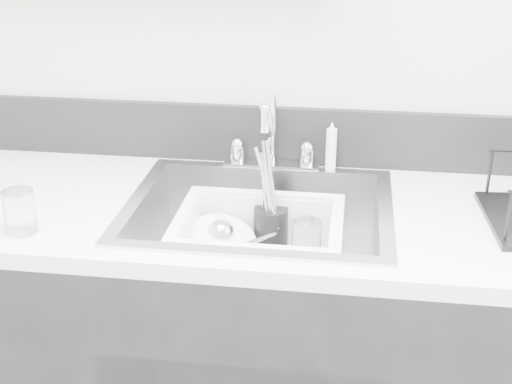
# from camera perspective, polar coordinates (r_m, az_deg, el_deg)

# --- Properties ---
(counter_run) EXTENTS (3.20, 0.62, 0.92)m
(counter_run) POSITION_cam_1_polar(r_m,az_deg,el_deg) (1.96, 0.21, -13.48)
(counter_run) COLOR black
(counter_run) RESTS_ON ground
(backsplash) EXTENTS (3.20, 0.02, 0.16)m
(backsplash) POSITION_cam_1_polar(r_m,az_deg,el_deg) (1.97, 1.43, 4.56)
(backsplash) COLOR black
(backsplash) RESTS_ON counter_run
(sink) EXTENTS (0.64, 0.52, 0.20)m
(sink) POSITION_cam_1_polar(r_m,az_deg,el_deg) (1.76, 0.23, -3.83)
(sink) COLOR silver
(sink) RESTS_ON counter_run
(faucet) EXTENTS (0.26, 0.18, 0.23)m
(faucet) POSITION_cam_1_polar(r_m,az_deg,el_deg) (1.92, 1.24, 3.50)
(faucet) COLOR silver
(faucet) RESTS_ON counter_run
(side_sprayer) EXTENTS (0.03, 0.03, 0.14)m
(side_sprayer) POSITION_cam_1_polar(r_m,az_deg,el_deg) (1.92, 6.03, 3.62)
(side_sprayer) COLOR white
(side_sprayer) RESTS_ON counter_run
(wash_tub) EXTENTS (0.45, 0.39, 0.15)m
(wash_tub) POSITION_cam_1_polar(r_m,az_deg,el_deg) (1.73, 0.24, -4.34)
(wash_tub) COLOR white
(wash_tub) RESTS_ON sink
(plate_stack) EXTENTS (0.22, 0.22, 0.09)m
(plate_stack) POSITION_cam_1_polar(r_m,az_deg,el_deg) (1.80, -2.60, -4.71)
(plate_stack) COLOR white
(plate_stack) RESTS_ON wash_tub
(utensil_cup) EXTENTS (0.09, 0.09, 0.30)m
(utensil_cup) POSITION_cam_1_polar(r_m,az_deg,el_deg) (1.83, 1.18, -2.65)
(utensil_cup) COLOR black
(utensil_cup) RESTS_ON wash_tub
(ladle) EXTENTS (0.29, 0.20, 0.08)m
(ladle) POSITION_cam_1_polar(r_m,az_deg,el_deg) (1.78, -0.97, -4.36)
(ladle) COLOR silver
(ladle) RESTS_ON wash_tub
(tumbler_in_tub) EXTENTS (0.10, 0.10, 0.11)m
(tumbler_in_tub) POSITION_cam_1_polar(r_m,az_deg,el_deg) (1.78, 4.03, -3.97)
(tumbler_in_tub) COLOR white
(tumbler_in_tub) RESTS_ON wash_tub
(tumbler_counter) EXTENTS (0.08, 0.08, 0.10)m
(tumbler_counter) POSITION_cam_1_polar(r_m,az_deg,el_deg) (1.66, -18.38, -1.50)
(tumbler_counter) COLOR white
(tumbler_counter) RESTS_ON counter_run
(bowl_small) EXTENTS (0.14, 0.14, 0.04)m
(bowl_small) POSITION_cam_1_polar(r_m,az_deg,el_deg) (1.73, 2.86, -6.00)
(bowl_small) COLOR white
(bowl_small) RESTS_ON wash_tub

